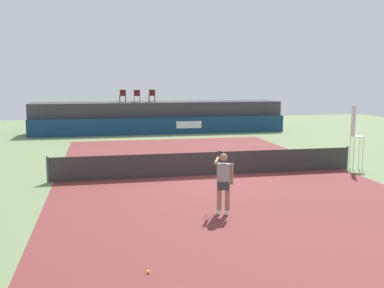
# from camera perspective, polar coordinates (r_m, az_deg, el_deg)

# --- Properties ---
(ground_plane) EXTENTS (48.00, 48.00, 0.00)m
(ground_plane) POSITION_cam_1_polar(r_m,az_deg,el_deg) (20.92, 0.07, -2.30)
(ground_plane) COLOR #6B7F51
(court_inner) EXTENTS (12.00, 22.00, 0.00)m
(court_inner) POSITION_cam_1_polar(r_m,az_deg,el_deg) (18.05, 2.03, -4.02)
(court_inner) COLOR maroon
(court_inner) RESTS_ON ground
(sponsor_wall) EXTENTS (18.00, 0.22, 1.20)m
(sponsor_wall) POSITION_cam_1_polar(r_m,az_deg,el_deg) (31.08, -3.88, 2.32)
(sponsor_wall) COLOR navy
(sponsor_wall) RESTS_ON ground
(spectator_platform) EXTENTS (18.00, 2.80, 2.20)m
(spectator_platform) POSITION_cam_1_polar(r_m,az_deg,el_deg) (32.81, -4.34, 3.51)
(spectator_platform) COLOR #38383D
(spectator_platform) RESTS_ON ground
(spectator_chair_far_left) EXTENTS (0.46, 0.46, 0.89)m
(spectator_chair_far_left) POSITION_cam_1_polar(r_m,az_deg,el_deg) (32.68, -8.90, 6.22)
(spectator_chair_far_left) COLOR #561919
(spectator_chair_far_left) RESTS_ON spectator_platform
(spectator_chair_left) EXTENTS (0.47, 0.47, 0.89)m
(spectator_chair_left) POSITION_cam_1_polar(r_m,az_deg,el_deg) (32.28, -7.08, 6.23)
(spectator_chair_left) COLOR #561919
(spectator_chair_left) RESTS_ON spectator_platform
(spectator_chair_center) EXTENTS (0.44, 0.44, 0.89)m
(spectator_chair_center) POSITION_cam_1_polar(r_m,az_deg,el_deg) (32.63, -5.17, 6.28)
(spectator_chair_center) COLOR #561919
(spectator_chair_center) RESTS_ON spectator_platform
(umpire_chair) EXTENTS (0.51, 0.51, 2.76)m
(umpire_chair) POSITION_cam_1_polar(r_m,az_deg,el_deg) (20.36, 20.21, 1.40)
(umpire_chair) COLOR white
(umpire_chair) RESTS_ON ground
(tennis_net) EXTENTS (12.40, 0.02, 0.95)m
(tennis_net) POSITION_cam_1_polar(r_m,az_deg,el_deg) (17.96, 2.04, -2.55)
(tennis_net) COLOR #2D2D2D
(tennis_net) RESTS_ON ground
(net_post_near) EXTENTS (0.10, 0.10, 1.00)m
(net_post_near) POSITION_cam_1_polar(r_m,az_deg,el_deg) (17.56, -18.05, -3.13)
(net_post_near) COLOR #4C4C51
(net_post_near) RESTS_ON ground
(net_post_far) EXTENTS (0.10, 0.10, 1.00)m
(net_post_far) POSITION_cam_1_polar(r_m,az_deg,el_deg) (20.32, 19.28, -1.66)
(net_post_far) COLOR #4C4C51
(net_post_far) RESTS_ON ground
(tennis_player) EXTENTS (0.58, 1.26, 1.77)m
(tennis_player) POSITION_cam_1_polar(r_m,az_deg,el_deg) (12.87, 4.06, -4.76)
(tennis_player) COLOR white
(tennis_player) RESTS_ON court_inner
(tennis_ball) EXTENTS (0.07, 0.07, 0.07)m
(tennis_ball) POSITION_cam_1_polar(r_m,az_deg,el_deg) (9.32, -5.64, -16.02)
(tennis_ball) COLOR #D8EA33
(tennis_ball) RESTS_ON court_inner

